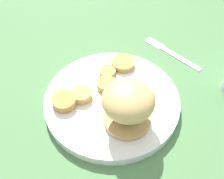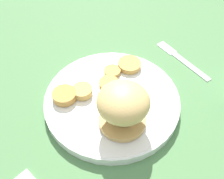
{
  "view_description": "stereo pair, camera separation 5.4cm",
  "coord_description": "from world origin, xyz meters",
  "views": [
    {
      "loc": [
        -0.31,
        0.18,
        0.46
      ],
      "look_at": [
        0.0,
        0.0,
        0.05
      ],
      "focal_mm": 42.0,
      "sensor_mm": 36.0,
      "label": 1
    },
    {
      "loc": [
        -0.33,
        0.13,
        0.46
      ],
      "look_at": [
        0.0,
        0.0,
        0.05
      ],
      "focal_mm": 42.0,
      "sensor_mm": 36.0,
      "label": 2
    }
  ],
  "objects": [
    {
      "name": "dinner_plate",
      "position": [
        0.0,
        0.0,
        0.01
      ],
      "size": [
        0.29,
        0.29,
        0.02
      ],
      "color": "white",
      "rests_on": "ground_plane"
    },
    {
      "name": "potato_round_0",
      "position": [
        0.04,
        0.09,
        0.03
      ],
      "size": [
        0.05,
        0.05,
        0.02
      ],
      "primitive_type": "cylinder",
      "color": "#BC8942",
      "rests_on": "dinner_plate"
    },
    {
      "name": "ground_plane",
      "position": [
        0.0,
        0.0,
        0.0
      ],
      "size": [
        4.0,
        4.0,
        0.0
      ],
      "primitive_type": "plane",
      "color": "#4C7A47"
    },
    {
      "name": "fork",
      "position": [
        0.06,
        -0.22,
        0.0
      ],
      "size": [
        0.17,
        0.06,
        0.0
      ],
      "color": "silver",
      "rests_on": "ground_plane"
    },
    {
      "name": "potato_round_3",
      "position": [
        0.07,
        -0.07,
        0.03
      ],
      "size": [
        0.06,
        0.06,
        0.01
      ],
      "primitive_type": "cylinder",
      "color": "tan",
      "rests_on": "dinner_plate"
    },
    {
      "name": "potato_round_1",
      "position": [
        0.07,
        -0.03,
        0.03
      ],
      "size": [
        0.04,
        0.04,
        0.01
      ],
      "primitive_type": "cylinder",
      "color": "tan",
      "rests_on": "dinner_plate"
    },
    {
      "name": "potato_round_4",
      "position": [
        0.03,
        -0.01,
        0.03
      ],
      "size": [
        0.04,
        0.04,
        0.01
      ],
      "primitive_type": "cylinder",
      "color": "tan",
      "rests_on": "dinner_plate"
    },
    {
      "name": "sandwich",
      "position": [
        -0.07,
        0.0,
        0.08
      ],
      "size": [
        0.1,
        0.1,
        0.09
      ],
      "color": "tan",
      "rests_on": "dinner_plate"
    },
    {
      "name": "potato_round_2",
      "position": [
        0.03,
        0.05,
        0.03
      ],
      "size": [
        0.04,
        0.04,
        0.02
      ],
      "primitive_type": "cylinder",
      "color": "tan",
      "rests_on": "dinner_plate"
    }
  ]
}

